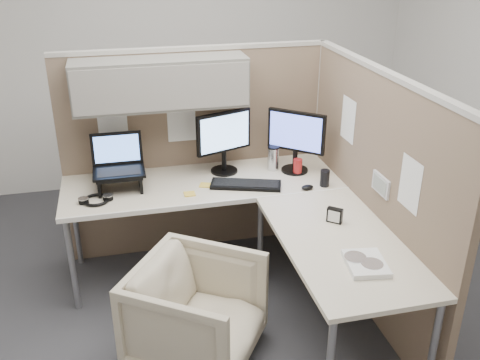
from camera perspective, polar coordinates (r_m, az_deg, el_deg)
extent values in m
plane|color=#313135|center=(3.81, -0.61, -13.42)|extent=(4.50, 4.50, 0.00)
cube|color=#806853|center=(4.16, -4.77, 2.75)|extent=(2.00, 0.05, 1.60)
cube|color=#A8A399|center=(3.93, -5.19, 13.83)|extent=(2.00, 0.06, 0.03)
cube|color=slate|center=(3.80, -8.52, 10.27)|extent=(1.20, 0.34, 0.34)
cube|color=gray|center=(3.63, -8.24, 9.61)|extent=(1.18, 0.01, 0.30)
plane|color=white|center=(3.98, -13.49, 6.46)|extent=(0.26, 0.00, 0.26)
plane|color=white|center=(4.03, -6.26, 6.17)|extent=(0.26, 0.00, 0.26)
cube|color=#806853|center=(3.58, 13.91, -1.76)|extent=(0.05, 2.00, 1.60)
cube|color=#A8A399|center=(3.31, 15.35, 10.99)|extent=(0.06, 2.00, 0.03)
cube|color=#A8A399|center=(4.41, 8.20, 3.85)|extent=(0.06, 0.06, 1.60)
cube|color=silver|center=(3.38, 14.87, -0.48)|extent=(0.02, 0.20, 0.12)
cube|color=gray|center=(3.37, 14.66, -0.50)|extent=(0.00, 0.16, 0.09)
plane|color=white|center=(3.75, 11.46, 6.33)|extent=(0.00, 0.26, 0.26)
plane|color=white|center=(3.09, 17.68, -0.43)|extent=(0.00, 0.26, 0.26)
cube|color=beige|center=(3.87, -3.87, -0.37)|extent=(2.00, 0.68, 0.03)
cube|color=beige|center=(3.20, 10.67, -6.55)|extent=(0.68, 1.30, 0.03)
cube|color=white|center=(3.57, -2.94, -2.61)|extent=(2.00, 0.02, 0.03)
cylinder|color=gray|center=(3.77, -17.46, -8.63)|extent=(0.04, 0.04, 0.70)
cylinder|color=gray|center=(4.27, -17.12, -4.43)|extent=(0.04, 0.04, 0.70)
cylinder|color=gray|center=(3.12, 19.84, -17.00)|extent=(0.04, 0.04, 0.70)
cylinder|color=gray|center=(3.86, 2.18, -6.54)|extent=(0.04, 0.04, 0.70)
imported|color=beige|center=(3.24, -4.63, -13.50)|extent=(0.91, 0.92, 0.70)
cylinder|color=black|center=(4.01, -1.69, 1.00)|extent=(0.20, 0.20, 0.02)
cylinder|color=black|center=(3.98, -1.71, 2.09)|extent=(0.04, 0.04, 0.15)
cube|color=black|center=(3.90, -1.75, 5.15)|extent=(0.43, 0.18, 0.30)
cube|color=#8CB8F2|center=(3.88, -1.60, 5.06)|extent=(0.38, 0.14, 0.26)
cylinder|color=black|center=(4.05, 5.83, 1.08)|extent=(0.20, 0.20, 0.02)
cylinder|color=black|center=(4.01, 5.88, 2.16)|extent=(0.04, 0.04, 0.15)
cube|color=black|center=(3.93, 6.02, 5.19)|extent=(0.35, 0.32, 0.30)
cube|color=#5C73FA|center=(3.92, 5.91, 5.11)|extent=(0.30, 0.27, 0.26)
cube|color=black|center=(3.78, -12.76, 0.60)|extent=(0.31, 0.25, 0.02)
cube|color=black|center=(3.80, -14.78, -0.35)|extent=(0.02, 0.23, 0.12)
cube|color=black|center=(3.80, -10.59, 0.06)|extent=(0.02, 0.23, 0.12)
cube|color=black|center=(3.77, -12.78, 0.84)|extent=(0.35, 0.25, 0.02)
cube|color=black|center=(3.86, -13.02, 3.34)|extent=(0.35, 0.06, 0.23)
cube|color=#598CF2|center=(3.86, -13.01, 3.28)|extent=(0.31, 0.04, 0.18)
cube|color=black|center=(3.78, 0.62, -0.51)|extent=(0.52, 0.31, 0.02)
ellipsoid|color=black|center=(3.76, 7.20, -0.78)|extent=(0.10, 0.07, 0.03)
cylinder|color=silver|center=(4.03, 3.56, 2.28)|extent=(0.08, 0.08, 0.18)
cylinder|color=black|center=(3.99, 3.59, 3.51)|extent=(0.09, 0.09, 0.01)
cylinder|color=black|center=(3.81, 9.03, 0.21)|extent=(0.07, 0.07, 0.12)
cylinder|color=#B21E1E|center=(3.97, 6.16, 1.41)|extent=(0.07, 0.07, 0.12)
cube|color=gold|center=(3.68, -5.40, -1.49)|extent=(0.08, 0.08, 0.01)
cube|color=gold|center=(3.80, -3.75, -0.54)|extent=(0.10, 0.10, 0.01)
torus|color=black|center=(3.69, -15.11, -2.07)|extent=(0.19, 0.19, 0.02)
cylinder|color=black|center=(3.68, -16.34, -2.14)|extent=(0.07, 0.07, 0.03)
cylinder|color=black|center=(3.69, -13.90, -1.82)|extent=(0.07, 0.07, 0.03)
cube|color=white|center=(2.98, 13.28, -8.66)|extent=(0.24, 0.29, 0.03)
cylinder|color=silver|center=(2.96, 13.91, -8.64)|extent=(0.12, 0.12, 0.00)
cylinder|color=silver|center=(2.99, 12.20, -7.99)|extent=(0.12, 0.12, 0.00)
cube|color=black|center=(3.35, 10.07, -3.73)|extent=(0.10, 0.09, 0.09)
cube|color=white|center=(3.33, 9.97, -3.86)|extent=(0.06, 0.05, 0.07)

